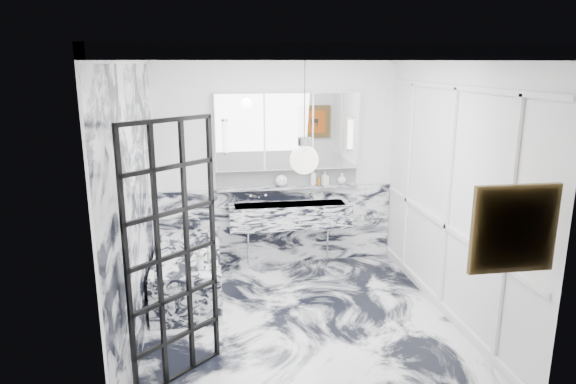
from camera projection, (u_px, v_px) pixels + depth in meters
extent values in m
plane|color=silver|center=(299.00, 323.00, 5.46)|extent=(3.60, 3.60, 0.00)
plane|color=white|center=(301.00, 50.00, 4.77)|extent=(3.60, 3.60, 0.00)
plane|color=white|center=(276.00, 162.00, 6.84)|extent=(3.60, 0.00, 3.60)
plane|color=white|center=(348.00, 263.00, 3.39)|extent=(3.60, 0.00, 3.60)
plane|color=white|center=(134.00, 202.00, 4.87)|extent=(0.00, 3.60, 3.60)
plane|color=white|center=(450.00, 190.00, 5.36)|extent=(0.00, 3.60, 3.60)
cube|color=silver|center=(277.00, 225.00, 7.03)|extent=(3.18, 0.05, 1.05)
cube|color=silver|center=(136.00, 208.00, 4.89)|extent=(0.02, 3.56, 2.68)
cube|color=white|center=(448.00, 199.00, 5.38)|extent=(0.03, 3.40, 2.30)
imported|color=#8C5919|center=(313.00, 177.00, 6.88)|extent=(0.11, 0.11, 0.23)
imported|color=#4C4C51|center=(325.00, 178.00, 6.90)|extent=(0.11, 0.11, 0.19)
imported|color=silver|center=(342.00, 178.00, 6.94)|extent=(0.15, 0.15, 0.16)
sphere|color=white|center=(281.00, 181.00, 6.82)|extent=(0.16, 0.16, 0.16)
cylinder|color=#8C5919|center=(319.00, 181.00, 6.90)|extent=(0.04, 0.04, 0.10)
cylinder|color=silver|center=(200.00, 263.00, 5.47)|extent=(0.08, 0.08, 0.12)
cube|color=#B34512|center=(514.00, 229.00, 3.57)|extent=(0.54, 0.05, 0.54)
sphere|color=white|center=(304.00, 160.00, 3.86)|extent=(0.22, 0.22, 0.22)
cube|color=silver|center=(290.00, 215.00, 6.79)|extent=(1.60, 0.45, 0.30)
cube|color=silver|center=(288.00, 187.00, 6.87)|extent=(1.90, 0.14, 0.04)
cube|color=white|center=(287.00, 176.00, 6.89)|extent=(1.90, 0.03, 0.23)
cube|color=white|center=(288.00, 131.00, 6.69)|extent=(1.90, 0.16, 1.00)
cylinder|color=white|center=(225.00, 137.00, 6.48)|extent=(0.07, 0.07, 0.40)
cylinder|color=white|center=(351.00, 134.00, 6.73)|extent=(0.07, 0.07, 0.40)
cube|color=silver|center=(188.00, 273.00, 6.07)|extent=(0.75, 1.65, 0.55)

